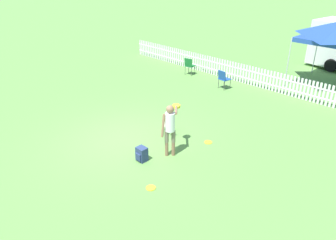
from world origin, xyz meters
The scene contains 9 objects.
ground_plane centered at (0.00, 0.00, 0.00)m, with size 240.00×240.00×0.00m, color #5B8C42.
handler_person centered at (1.68, 0.42, 1.03)m, with size 0.69×1.05×1.63m.
leaping_dog centered at (0.66, 1.28, 0.53)m, with size 0.84×0.75×0.86m.
frisbee_near_handler centered at (2.50, -1.11, 0.01)m, with size 0.25×0.25×0.02m.
frisbee_near_dog centered at (2.04, 1.80, 0.01)m, with size 0.25×0.25×0.02m.
backpack_on_grass centered at (1.34, -0.42, 0.22)m, with size 0.30×0.29×0.43m.
picket_fence centered at (0.00, 7.53, 0.46)m, with size 16.33×0.04×0.91m.
folding_chair_blue_left centered at (-0.65, 6.17, 0.53)m, with size 0.50×0.52×0.88m.
folding_chair_center centered at (-3.15, 6.64, 0.53)m, with size 0.52×0.54×0.88m.
Camera 1 is at (7.68, -5.61, 5.27)m, focal length 35.00 mm.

